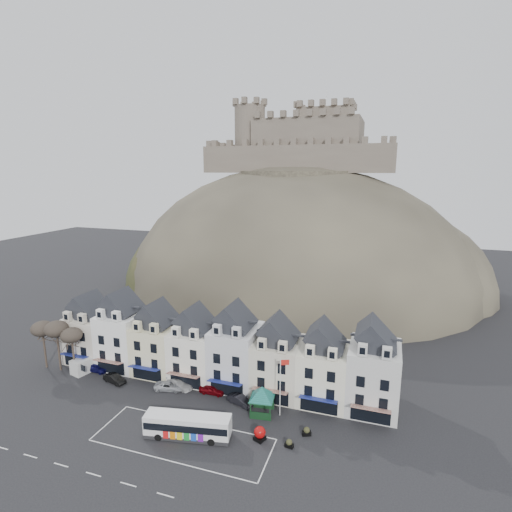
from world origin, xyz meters
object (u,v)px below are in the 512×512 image
at_px(car_white, 180,383).
at_px(car_charcoal, 240,400).
at_px(bus_shelter, 262,393).
at_px(flagpole, 281,383).
at_px(bus, 188,425).
at_px(white_van, 88,363).
at_px(red_buoy, 260,433).
at_px(car_navy, 96,367).
at_px(car_maroon, 212,389).
at_px(car_black, 115,379).
at_px(car_silver, 169,386).

height_order(car_white, car_charcoal, car_white).
bearing_deg(bus_shelter, car_charcoal, 154.45).
relative_size(flagpole, car_charcoal, 2.11).
height_order(bus, white_van, bus).
relative_size(red_buoy, flagpole, 0.21).
bearing_deg(bus_shelter, car_navy, 167.69).
bearing_deg(bus_shelter, car_maroon, 156.33).
bearing_deg(bus_shelter, car_white, 162.42).
height_order(red_buoy, flagpole, flagpole).
xyz_separation_m(car_white, car_maroon, (5.44, 0.00, 0.00)).
bearing_deg(bus, car_maroon, 86.52).
bearing_deg(car_maroon, bus_shelter, -107.01).
height_order(bus_shelter, car_navy, bus_shelter).
xyz_separation_m(flagpole, car_black, (-26.94, -0.09, -4.15)).
relative_size(flagpole, car_silver, 1.93).
bearing_deg(white_van, flagpole, 11.11).
bearing_deg(car_charcoal, car_white, 101.63).
height_order(car_black, car_white, car_white).
relative_size(flagpole, car_navy, 2.07).
relative_size(white_van, car_navy, 1.39).
height_order(bus_shelter, flagpole, flagpole).
xyz_separation_m(bus, white_van, (-24.00, 10.05, -0.48)).
bearing_deg(car_silver, flagpole, -106.22).
relative_size(car_navy, car_black, 1.02).
distance_m(flagpole, car_charcoal, 7.44).
relative_size(bus, car_maroon, 2.83).
height_order(white_van, car_charcoal, white_van).
bearing_deg(bus_shelter, flagpole, 4.70).
height_order(white_van, car_white, white_van).
height_order(car_black, car_charcoal, car_black).
distance_m(car_black, car_white, 10.60).
bearing_deg(car_silver, white_van, 72.58).
bearing_deg(bus, car_silver, 120.74).
distance_m(bus, bus_shelter, 10.61).
xyz_separation_m(red_buoy, car_silver, (-16.64, 6.62, -0.31)).
distance_m(car_black, car_maroon, 15.97).
bearing_deg(car_silver, car_maroon, -93.97).
distance_m(car_silver, car_white, 1.64).
distance_m(car_white, car_maroon, 5.44).
distance_m(bus_shelter, car_silver, 15.54).
relative_size(white_van, car_charcoal, 1.42).
relative_size(car_navy, car_silver, 0.94).
height_order(car_black, car_maroon, car_maroon).
bearing_deg(white_van, car_white, 14.44).
relative_size(flagpole, white_van, 1.49).
bearing_deg(bus_shelter, car_silver, 167.30).
relative_size(bus, bus_shelter, 1.72).
distance_m(flagpole, car_silver, 18.25).
xyz_separation_m(car_navy, car_white, (15.60, 0.00, -0.03)).
height_order(bus_shelter, car_silver, bus_shelter).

